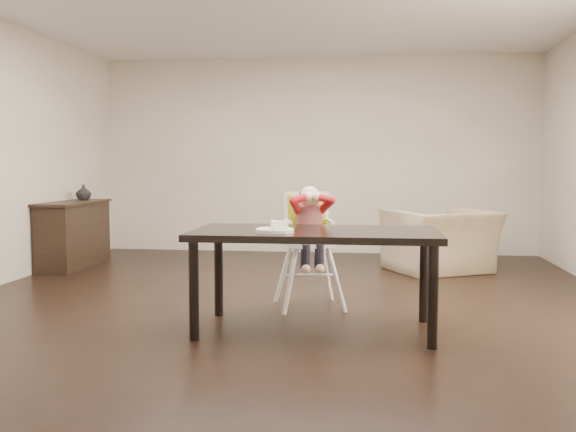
% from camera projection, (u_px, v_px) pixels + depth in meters
% --- Properties ---
extents(ground, '(7.00, 7.00, 0.00)m').
position_uv_depth(ground, '(283.00, 307.00, 5.54)').
color(ground, black).
rests_on(ground, ground).
extents(room_walls, '(6.02, 7.02, 2.71)m').
position_uv_depth(room_walls, '(283.00, 90.00, 5.39)').
color(room_walls, '#BEB19E').
rests_on(room_walls, ground).
extents(dining_table, '(1.80, 0.90, 0.75)m').
position_uv_depth(dining_table, '(315.00, 241.00, 4.71)').
color(dining_table, black).
rests_on(dining_table, ground).
extents(high_chair, '(0.54, 0.54, 1.05)m').
position_uv_depth(high_chair, '(309.00, 222.00, 5.52)').
color(high_chair, white).
rests_on(high_chair, ground).
extents(plate, '(0.35, 0.35, 0.08)m').
position_uv_depth(plate, '(276.00, 228.00, 4.56)').
color(plate, white).
rests_on(plate, dining_table).
extents(armchair, '(1.30, 1.15, 0.96)m').
position_uv_depth(armchair, '(441.00, 230.00, 7.33)').
color(armchair, tan).
rests_on(armchair, ground).
extents(sideboard, '(0.44, 1.26, 0.79)m').
position_uv_depth(sideboard, '(74.00, 234.00, 7.67)').
color(sideboard, black).
rests_on(sideboard, ground).
extents(vase, '(0.23, 0.23, 0.18)m').
position_uv_depth(vase, '(84.00, 193.00, 7.92)').
color(vase, '#99999E').
rests_on(vase, sideboard).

